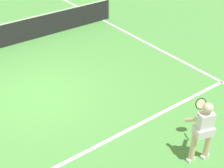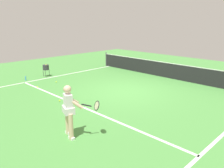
{
  "view_description": "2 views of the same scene",
  "coord_description": "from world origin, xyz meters",
  "views": [
    {
      "loc": [
        -2.76,
        -7.28,
        5.29
      ],
      "look_at": [
        1.17,
        -1.99,
        1.0
      ],
      "focal_mm": 50.49,
      "sensor_mm": 36.0,
      "label": 1
    },
    {
      "loc": [
        6.83,
        -7.71,
        3.25
      ],
      "look_at": [
        1.21,
        -2.1,
        1.01
      ],
      "focal_mm": 36.24,
      "sensor_mm": 36.0,
      "label": 2
    }
  ],
  "objects": [
    {
      "name": "tennis_ball_mid",
      "position": [
        -3.69,
        -1.49,
        0.03
      ],
      "size": [
        0.07,
        0.07,
        0.07
      ],
      "primitive_type": "sphere",
      "color": "#D1E533",
      "rests_on": "ground"
    },
    {
      "name": "ground_plane",
      "position": [
        0.0,
        0.0,
        0.0
      ],
      "size": [
        23.4,
        23.4,
        0.0
      ],
      "primitive_type": "plane",
      "color": "#4C9342"
    },
    {
      "name": "service_line_marking",
      "position": [
        0.0,
        -2.72,
        0.0
      ],
      "size": [
        9.79,
        0.1,
        0.01
      ],
      "primitive_type": "cube",
      "color": "white",
      "rests_on": "ground"
    },
    {
      "name": "tennis_ball_far",
      "position": [
        -0.99,
        -2.99,
        0.03
      ],
      "size": [
        0.07,
        0.07,
        0.07
      ],
      "primitive_type": "sphere",
      "color": "#D1E533",
      "rests_on": "ground"
    },
    {
      "name": "ball_hopper",
      "position": [
        -5.35,
        -1.14,
        0.55
      ],
      "size": [
        0.36,
        0.36,
        0.74
      ],
      "color": "#333338",
      "rests_on": "ground"
    },
    {
      "name": "court_net",
      "position": [
        0.0,
        3.69,
        0.46
      ],
      "size": [
        10.47,
        0.08,
        0.99
      ],
      "color": "#4C4C51",
      "rests_on": "ground"
    },
    {
      "name": "tennis_ball_near",
      "position": [
        -3.52,
        -2.68,
        0.03
      ],
      "size": [
        0.07,
        0.07,
        0.07
      ],
      "primitive_type": "sphere",
      "color": "#D1E533",
      "rests_on": "ground"
    },
    {
      "name": "tennis_player",
      "position": [
        1.81,
        -4.38,
        0.85
      ],
      "size": [
        0.99,
        0.87,
        1.55
      ],
      "color": "beige",
      "rests_on": "ground"
    },
    {
      "name": "water_bottle",
      "position": [
        -5.28,
        -2.47,
        0.12
      ],
      "size": [
        0.07,
        0.07,
        0.24
      ],
      "primitive_type": "cylinder",
      "color": "#4C9EE5",
      "rests_on": "ground"
    },
    {
      "name": "sideline_left_marking",
      "position": [
        -4.9,
        0.0,
        0.0
      ],
      "size": [
        0.1,
        16.0,
        0.01
      ],
      "primitive_type": "cube",
      "color": "white",
      "rests_on": "ground"
    }
  ]
}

